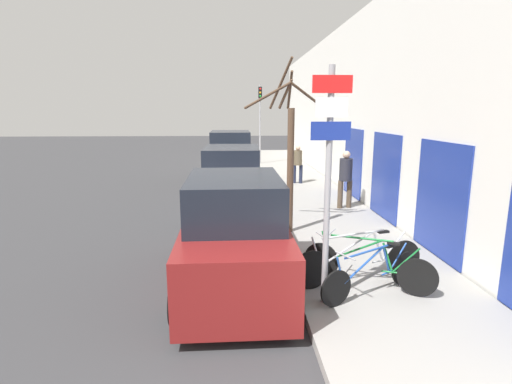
{
  "coord_description": "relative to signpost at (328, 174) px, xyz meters",
  "views": [
    {
      "loc": [
        -0.05,
        -1.43,
        3.16
      ],
      "look_at": [
        0.36,
        6.07,
        1.64
      ],
      "focal_mm": 28.0,
      "sensor_mm": 36.0,
      "label": 1
    }
  ],
  "objects": [
    {
      "name": "ground_plane",
      "position": [
        -1.37,
        6.75,
        -2.24
      ],
      "size": [
        80.0,
        80.0,
        0.0
      ],
      "primitive_type": "plane",
      "color": "#333335"
    },
    {
      "name": "sidewalk_curb",
      "position": [
        1.23,
        9.55,
        -2.17
      ],
      "size": [
        3.2,
        32.0,
        0.15
      ],
      "color": "gray",
      "rests_on": "ground"
    },
    {
      "name": "building_facade",
      "position": [
        2.98,
        9.47,
        0.98
      ],
      "size": [
        0.23,
        32.0,
        6.5
      ],
      "color": "silver",
      "rests_on": "ground"
    },
    {
      "name": "signpost",
      "position": [
        0.0,
        0.0,
        0.0
      ],
      "size": [
        0.59,
        0.12,
        3.67
      ],
      "color": "#939399",
      "rests_on": "sidewalk_curb"
    },
    {
      "name": "bicycle_0",
      "position": [
        0.85,
        0.21,
        -1.73
      ],
      "size": [
        1.95,
        1.06,
        0.83
      ],
      "rotation": [
        0.0,
        0.0,
        2.06
      ],
      "color": "black",
      "rests_on": "sidewalk_curb"
    },
    {
      "name": "bicycle_1",
      "position": [
        0.87,
        0.55,
        -1.71
      ],
      "size": [
        1.99,
        1.24,
        0.9
      ],
      "rotation": [
        0.0,
        0.0,
        1.02
      ],
      "color": "black",
      "rests_on": "sidewalk_curb"
    },
    {
      "name": "bicycle_2",
      "position": [
        0.78,
        0.7,
        -1.68
      ],
      "size": [
        2.48,
        0.71,
        0.96
      ],
      "rotation": [
        0.0,
        0.0,
        1.81
      ],
      "color": "black",
      "rests_on": "sidewalk_curb"
    },
    {
      "name": "parked_car_0",
      "position": [
        -1.42,
        1.08,
        -1.3
      ],
      "size": [
        2.03,
        4.45,
        2.05
      ],
      "rotation": [
        0.0,
        0.0,
        0.01
      ],
      "color": "maroon",
      "rests_on": "ground"
    },
    {
      "name": "parked_car_1",
      "position": [
        -1.48,
        6.38,
        -1.28
      ],
      "size": [
        2.11,
        4.61,
        2.1
      ],
      "rotation": [
        0.0,
        0.0,
        -0.03
      ],
      "color": "#B2B7BC",
      "rests_on": "ground"
    },
    {
      "name": "parked_car_2",
      "position": [
        -1.57,
        11.9,
        -1.21
      ],
      "size": [
        2.1,
        4.7,
        2.3
      ],
      "rotation": [
        0.0,
        0.0,
        0.0
      ],
      "color": "gray",
      "rests_on": "ground"
    },
    {
      "name": "pedestrian_near",
      "position": [
        2.07,
        6.29,
        -1.05
      ],
      "size": [
        0.47,
        0.4,
        1.81
      ],
      "rotation": [
        0.0,
        0.0,
        0.2
      ],
      "color": "#4C3D2D",
      "rests_on": "sidewalk_curb"
    },
    {
      "name": "pedestrian_far",
      "position": [
        1.28,
        10.78,
        -1.16
      ],
      "size": [
        0.42,
        0.36,
        1.6
      ],
      "rotation": [
        0.0,
        0.0,
        2.95
      ],
      "color": "#1E2338",
      "rests_on": "sidewalk_curb"
    },
    {
      "name": "street_tree",
      "position": [
        -0.05,
        3.95,
        -0.09
      ],
      "size": [
        2.08,
        0.95,
        4.29
      ],
      "color": "#4C3828",
      "rests_on": "sidewalk_curb"
    },
    {
      "name": "traffic_light",
      "position": [
        0.11,
        17.48,
        0.79
      ],
      "size": [
        0.2,
        0.3,
        4.5
      ],
      "color": "#939399",
      "rests_on": "sidewalk_curb"
    }
  ]
}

